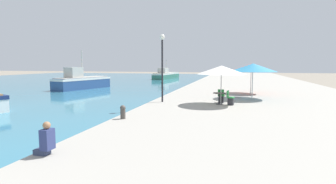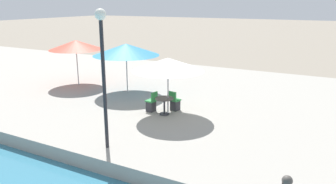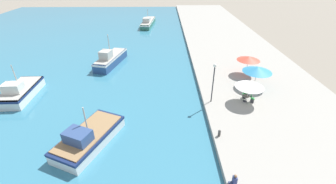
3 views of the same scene
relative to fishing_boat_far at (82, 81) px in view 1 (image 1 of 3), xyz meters
name	(u,v)px [view 1 (image 1 of 3)]	position (x,y,z in m)	size (l,w,h in m)	color
water_basin	(30,82)	(-15.09, 8.20, -0.96)	(56.00, 90.00, 0.04)	teal
quay_promenade	(252,85)	(20.91, 8.20, -0.70)	(16.00, 90.00, 0.55)	#A39E93
fishing_boat_far	(82,81)	(0.00, 0.00, 0.00)	(4.08, 8.17, 4.78)	navy
fishing_boat_distant	(166,75)	(4.34, 25.32, -0.15)	(3.45, 10.87, 4.02)	#33705B
cafe_umbrella_pink	(221,70)	(17.71, -12.14, 1.79)	(3.10, 3.10, 2.49)	#B7B7B7
cafe_umbrella_white	(253,68)	(19.85, -8.49, 1.90)	(3.52, 3.52, 2.63)	#B7B7B7
cafe_umbrella_striped	(251,67)	(19.95, -4.87, 1.91)	(3.09, 3.09, 2.61)	#B7B7B7
cafe_table	(219,96)	(17.60, -12.02, 0.11)	(0.80, 0.80, 0.74)	#333338
cafe_chair_left	(221,98)	(17.70, -11.30, -0.10)	(0.46, 0.48, 0.91)	#2D2D33
cafe_chair_right	(230,100)	(18.31, -12.17, -0.10)	(0.50, 0.48, 0.91)	#2D2D33
person_at_quay	(46,140)	(13.35, -22.90, 0.00)	(0.53, 0.36, 0.97)	#333D5B
mooring_bollard	(123,112)	(13.43, -17.75, -0.08)	(0.26, 0.26, 0.65)	#4C4742
lamppost	(162,56)	(13.76, -11.93, 2.67)	(0.36, 0.36, 4.56)	#232328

